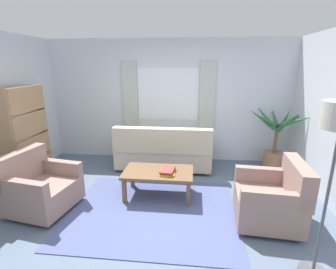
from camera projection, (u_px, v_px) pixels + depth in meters
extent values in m
plane|color=slate|center=(153.00, 211.00, 3.66)|extent=(6.24, 6.24, 0.00)
cube|color=silver|center=(169.00, 101.00, 5.47)|extent=(5.32, 0.12, 2.60)
cube|color=white|center=(168.00, 94.00, 5.37)|extent=(1.30, 0.01, 1.10)
cube|color=#B2BCB2|center=(130.00, 94.00, 5.43)|extent=(0.32, 0.06, 1.40)
cube|color=#B2BCB2|center=(207.00, 95.00, 5.26)|extent=(0.32, 0.06, 1.40)
cube|color=#4C5684|center=(153.00, 211.00, 3.66)|extent=(2.40, 1.97, 0.01)
cube|color=#BCB293|center=(164.00, 156.00, 5.17)|extent=(1.90, 0.80, 0.38)
cube|color=#BCB293|center=(162.00, 140.00, 4.75)|extent=(1.90, 0.20, 0.48)
cube|color=#BCB293|center=(207.00, 143.00, 5.00)|extent=(0.16, 0.80, 0.24)
cube|color=#BCB293|center=(123.00, 140.00, 5.17)|extent=(0.16, 0.80, 0.24)
cylinder|color=brown|center=(205.00, 162.00, 5.43)|extent=(0.06, 0.06, 0.06)
cylinder|color=brown|center=(128.00, 159.00, 5.60)|extent=(0.06, 0.06, 0.06)
cylinder|color=brown|center=(206.00, 173.00, 4.86)|extent=(0.06, 0.06, 0.06)
cylinder|color=brown|center=(121.00, 170.00, 5.03)|extent=(0.06, 0.06, 0.06)
cube|color=gray|center=(44.00, 195.00, 3.63)|extent=(0.93, 0.96, 0.36)
cube|color=gray|center=(21.00, 166.00, 3.61)|extent=(0.32, 0.86, 0.46)
cube|color=gray|center=(21.00, 188.00, 3.22)|extent=(0.81, 0.25, 0.22)
cube|color=gray|center=(58.00, 167.00, 3.89)|extent=(0.81, 0.25, 0.22)
cylinder|color=brown|center=(48.00, 225.00, 3.29)|extent=(0.05, 0.05, 0.06)
cylinder|color=brown|center=(78.00, 199.00, 3.92)|extent=(0.05, 0.05, 0.06)
cylinder|color=brown|center=(9.00, 217.00, 3.46)|extent=(0.05, 0.05, 0.06)
cylinder|color=brown|center=(44.00, 194.00, 4.09)|extent=(0.05, 0.05, 0.06)
cube|color=gray|center=(267.00, 206.00, 3.35)|extent=(0.86, 0.90, 0.36)
cube|color=gray|center=(297.00, 180.00, 3.18)|extent=(0.24, 0.85, 0.46)
cube|color=gray|center=(264.00, 175.00, 3.61)|extent=(0.81, 0.18, 0.22)
cube|color=gray|center=(275.00, 201.00, 2.93)|extent=(0.81, 0.18, 0.22)
cylinder|color=brown|center=(238.00, 204.00, 3.78)|extent=(0.05, 0.05, 0.06)
cylinder|color=brown|center=(243.00, 233.00, 3.14)|extent=(0.05, 0.05, 0.06)
cylinder|color=brown|center=(283.00, 208.00, 3.68)|extent=(0.05, 0.05, 0.06)
cylinder|color=brown|center=(298.00, 239.00, 3.03)|extent=(0.05, 0.05, 0.06)
cube|color=brown|center=(158.00, 172.00, 3.97)|extent=(1.10, 0.64, 0.04)
cube|color=brown|center=(124.00, 191.00, 3.83)|extent=(0.06, 0.06, 0.40)
cube|color=brown|center=(188.00, 194.00, 3.73)|extent=(0.06, 0.06, 0.40)
cube|color=brown|center=(133.00, 176.00, 4.33)|extent=(0.06, 0.06, 0.40)
cube|color=brown|center=(189.00, 179.00, 4.23)|extent=(0.06, 0.06, 0.40)
cube|color=gold|center=(168.00, 172.00, 3.89)|extent=(0.24, 0.29, 0.03)
cube|color=#2D2D33|center=(168.00, 171.00, 3.90)|extent=(0.21, 0.30, 0.02)
cube|color=#B23833|center=(168.00, 170.00, 3.88)|extent=(0.24, 0.33, 0.02)
cylinder|color=#9E6B4C|center=(273.00, 161.00, 5.08)|extent=(0.41, 0.41, 0.36)
cylinder|color=brown|center=(276.00, 141.00, 4.97)|extent=(0.07, 0.07, 0.47)
cone|color=#2D6638|center=(295.00, 118.00, 4.87)|extent=(0.65, 0.24, 0.41)
cone|color=#2D6638|center=(285.00, 119.00, 5.01)|extent=(0.39, 0.40, 0.45)
cone|color=#2D6638|center=(274.00, 117.00, 5.12)|extent=(0.11, 0.54, 0.39)
cone|color=#2D6638|center=(264.00, 115.00, 5.12)|extent=(0.38, 0.57, 0.47)
cone|color=#2D6638|center=(262.00, 119.00, 4.83)|extent=(0.60, 0.20, 0.46)
cone|color=#2D6638|center=(268.00, 121.00, 4.69)|extent=(0.50, 0.48, 0.39)
cone|color=#2D6638|center=(285.00, 124.00, 4.60)|extent=(0.16, 0.47, 0.42)
cone|color=#2D6638|center=(296.00, 121.00, 4.62)|extent=(0.51, 0.52, 0.41)
cube|color=#A87F56|center=(40.00, 130.00, 4.81)|extent=(0.30, 0.04, 1.70)
cube|color=#A87F56|center=(6.00, 145.00, 3.95)|extent=(0.30, 0.04, 1.70)
cube|color=#A87F56|center=(32.00, 137.00, 4.36)|extent=(0.02, 0.90, 1.70)
cube|color=#A87F56|center=(32.00, 180.00, 4.60)|extent=(0.30, 0.86, 0.02)
cube|color=#A87F56|center=(28.00, 159.00, 4.49)|extent=(0.30, 0.86, 0.02)
cube|color=#A87F56|center=(25.00, 136.00, 4.37)|extent=(0.30, 0.86, 0.02)
cube|color=#A87F56|center=(21.00, 112.00, 4.26)|extent=(0.30, 0.86, 0.02)
cube|color=#A87F56|center=(17.00, 87.00, 4.14)|extent=(0.30, 0.86, 0.02)
cube|color=#387F4C|center=(36.00, 125.00, 4.69)|extent=(0.24, 0.05, 0.22)
cube|color=#5B8E93|center=(34.00, 126.00, 4.61)|extent=(0.28, 0.08, 0.20)
cube|color=#7F478C|center=(31.00, 126.00, 4.52)|extent=(0.26, 0.07, 0.27)
cube|color=#2D2D33|center=(28.00, 129.00, 4.45)|extent=(0.27, 0.07, 0.19)
cube|color=beige|center=(25.00, 128.00, 4.38)|extent=(0.24, 0.05, 0.27)
cube|color=beige|center=(22.00, 128.00, 4.30)|extent=(0.23, 0.07, 0.29)
cube|color=#5B8E93|center=(19.00, 132.00, 4.24)|extent=(0.24, 0.05, 0.18)
cylinder|color=#4C4C51|center=(325.00, 206.00, 2.36)|extent=(0.03, 0.03, 1.50)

